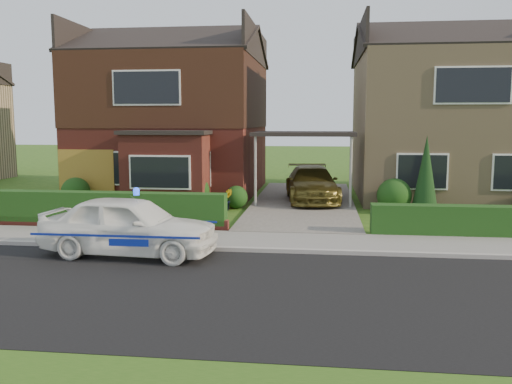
# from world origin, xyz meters

# --- Properties ---
(ground) EXTENTS (120.00, 120.00, 0.00)m
(ground) POSITION_xyz_m (0.00, 0.00, 0.00)
(ground) COLOR #295015
(ground) RESTS_ON ground
(road) EXTENTS (60.00, 6.00, 0.02)m
(road) POSITION_xyz_m (0.00, 0.00, 0.00)
(road) COLOR black
(road) RESTS_ON ground
(kerb) EXTENTS (60.00, 0.16, 0.12)m
(kerb) POSITION_xyz_m (0.00, 3.05, 0.06)
(kerb) COLOR #9E9993
(kerb) RESTS_ON ground
(sidewalk) EXTENTS (60.00, 2.00, 0.10)m
(sidewalk) POSITION_xyz_m (0.00, 4.10, 0.05)
(sidewalk) COLOR slate
(sidewalk) RESTS_ON ground
(driveway) EXTENTS (3.80, 12.00, 0.12)m
(driveway) POSITION_xyz_m (0.00, 11.00, 0.06)
(driveway) COLOR #666059
(driveway) RESTS_ON ground
(house_left) EXTENTS (7.50, 9.53, 7.25)m
(house_left) POSITION_xyz_m (-5.78, 13.90, 3.81)
(house_left) COLOR maroon
(house_left) RESTS_ON ground
(house_right) EXTENTS (7.50, 8.06, 7.25)m
(house_right) POSITION_xyz_m (5.80, 13.99, 3.66)
(house_right) COLOR tan
(house_right) RESTS_ON ground
(carport_link) EXTENTS (3.80, 3.00, 2.77)m
(carport_link) POSITION_xyz_m (0.00, 10.95, 2.66)
(carport_link) COLOR black
(carport_link) RESTS_ON ground
(garage_door) EXTENTS (2.20, 0.10, 2.10)m
(garage_door) POSITION_xyz_m (-8.25, 9.96, 1.05)
(garage_door) COLOR brown
(garage_door) RESTS_ON ground
(dwarf_wall) EXTENTS (7.70, 0.25, 0.36)m
(dwarf_wall) POSITION_xyz_m (-5.80, 5.30, 0.18)
(dwarf_wall) COLOR maroon
(dwarf_wall) RESTS_ON ground
(hedge_left) EXTENTS (7.50, 0.55, 0.90)m
(hedge_left) POSITION_xyz_m (-5.80, 5.45, 0.00)
(hedge_left) COLOR #123913
(hedge_left) RESTS_ON ground
(hedge_right) EXTENTS (7.50, 0.55, 0.80)m
(hedge_right) POSITION_xyz_m (5.80, 5.35, 0.00)
(hedge_right) COLOR #123913
(hedge_right) RESTS_ON ground
(shrub_left_far) EXTENTS (1.08, 1.08, 1.08)m
(shrub_left_far) POSITION_xyz_m (-8.50, 9.50, 0.54)
(shrub_left_far) COLOR #123913
(shrub_left_far) RESTS_ON ground
(shrub_left_mid) EXTENTS (1.32, 1.32, 1.32)m
(shrub_left_mid) POSITION_xyz_m (-4.00, 9.30, 0.66)
(shrub_left_mid) COLOR #123913
(shrub_left_mid) RESTS_ON ground
(shrub_left_near) EXTENTS (0.84, 0.84, 0.84)m
(shrub_left_near) POSITION_xyz_m (-2.40, 9.60, 0.42)
(shrub_left_near) COLOR #123913
(shrub_left_near) RESTS_ON ground
(shrub_right_near) EXTENTS (1.20, 1.20, 1.20)m
(shrub_right_near) POSITION_xyz_m (3.20, 9.40, 0.60)
(shrub_right_near) COLOR #123913
(shrub_right_near) RESTS_ON ground
(conifer_a) EXTENTS (0.90, 0.90, 2.60)m
(conifer_a) POSITION_xyz_m (4.20, 9.20, 1.30)
(conifer_a) COLOR black
(conifer_a) RESTS_ON ground
(police_car) EXTENTS (3.84, 4.30, 1.59)m
(police_car) POSITION_xyz_m (-3.82, 2.40, 0.71)
(police_car) COLOR white
(police_car) RESTS_ON ground
(driveway_car) EXTENTS (2.35, 4.73, 1.32)m
(driveway_car) POSITION_xyz_m (0.31, 11.06, 0.78)
(driveway_car) COLOR brown
(driveway_car) RESTS_ON driveway
(potted_plant_a) EXTENTS (0.37, 0.26, 0.69)m
(potted_plant_a) POSITION_xyz_m (-3.91, 7.40, 0.35)
(potted_plant_a) COLOR gray
(potted_plant_a) RESTS_ON ground
(potted_plant_b) EXTENTS (0.54, 0.50, 0.78)m
(potted_plant_b) POSITION_xyz_m (-2.66, 9.00, 0.39)
(potted_plant_b) COLOR gray
(potted_plant_b) RESTS_ON ground
(potted_plant_c) EXTENTS (0.52, 0.52, 0.82)m
(potted_plant_c) POSITION_xyz_m (-3.19, 6.28, 0.41)
(potted_plant_c) COLOR gray
(potted_plant_c) RESTS_ON ground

